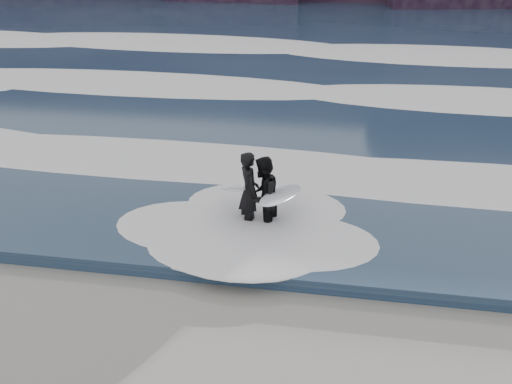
# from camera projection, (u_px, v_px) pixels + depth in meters

# --- Properties ---
(sea) EXTENTS (90.00, 52.00, 0.30)m
(sea) POSITION_uv_depth(u_px,v_px,m) (328.00, 37.00, 36.11)
(sea) COLOR #21354E
(sea) RESTS_ON ground
(foam_near) EXTENTS (60.00, 3.20, 0.20)m
(foam_near) POSITION_uv_depth(u_px,v_px,m) (275.00, 160.00, 18.06)
(foam_near) COLOR white
(foam_near) RESTS_ON sea
(foam_mid) EXTENTS (60.00, 4.00, 0.24)m
(foam_mid) POSITION_uv_depth(u_px,v_px,m) (302.00, 93.00, 24.34)
(foam_mid) COLOR white
(foam_mid) RESTS_ON sea
(foam_far) EXTENTS (60.00, 4.80, 0.30)m
(foam_far) POSITION_uv_depth(u_px,v_px,m) (322.00, 45.00, 32.40)
(foam_far) COLOR white
(foam_far) RESTS_ON sea
(surfer_left) EXTENTS (1.36, 1.96, 1.94)m
(surfer_left) POSITION_uv_depth(u_px,v_px,m) (247.00, 191.00, 14.71)
(surfer_left) COLOR black
(surfer_left) RESTS_ON ground
(surfer_right) EXTENTS (1.39, 2.38, 1.87)m
(surfer_right) POSITION_uv_depth(u_px,v_px,m) (265.00, 196.00, 14.54)
(surfer_right) COLOR black
(surfer_right) RESTS_ON ground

